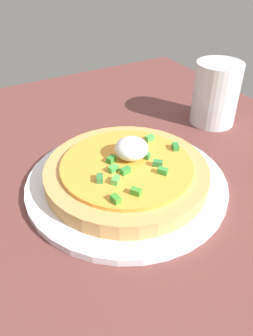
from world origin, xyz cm
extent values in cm
cube|color=brown|center=(0.00, 0.00, 1.56)|extent=(103.08, 64.25, 3.11)
cylinder|color=white|center=(-7.37, -5.43, 3.62)|extent=(27.99, 27.99, 1.02)
cylinder|color=tan|center=(-7.37, -5.43, 5.24)|extent=(22.55, 22.55, 2.22)
cylinder|color=#F19C38|center=(-7.37, -5.43, 6.62)|extent=(18.02, 18.02, 0.53)
ellipsoid|color=white|center=(-8.33, -4.09, 8.36)|extent=(4.60, 4.60, 2.94)
cube|color=#55B14C|center=(-4.45, -8.65, 7.29)|extent=(1.46, 1.48, 0.80)
cube|color=#2E843A|center=(-6.99, 2.45, 7.29)|extent=(1.49, 1.22, 0.80)
cube|color=green|center=(-1.31, -7.60, 7.29)|extent=(1.51, 1.36, 0.80)
cube|color=green|center=(-8.79, -4.30, 7.29)|extent=(0.81, 1.28, 0.80)
cube|color=green|center=(-8.08, -2.69, 7.29)|extent=(1.49, 1.45, 0.80)
cube|color=green|center=(-6.71, -7.76, 7.29)|extent=(1.06, 1.42, 0.80)
cube|color=#357D3B|center=(-5.77, -10.20, 7.29)|extent=(1.50, 1.28, 0.80)
cube|color=green|center=(-1.36, -10.31, 7.29)|extent=(1.36, 0.94, 0.80)
cube|color=#348D36|center=(-5.57, -6.60, 7.29)|extent=(0.98, 1.38, 0.80)
cube|color=#35863C|center=(-7.25, -2.52, 7.29)|extent=(1.51, 1.35, 0.80)
cube|color=#2F852F|center=(-8.75, -7.02, 7.29)|extent=(1.26, 1.50, 0.80)
cube|color=green|center=(-10.83, 0.54, 7.29)|extent=(0.91, 1.35, 0.80)
cube|color=green|center=(-3.08, -2.48, 7.29)|extent=(1.51, 1.39, 0.80)
cube|color=#33823C|center=(-4.86, -2.06, 7.29)|extent=(1.44, 1.50, 0.80)
cylinder|color=silver|center=(-15.95, 17.77, 8.66)|extent=(8.12, 8.12, 11.10)
cylinder|color=#30241B|center=(-15.95, 17.77, 6.50)|extent=(7.15, 7.15, 5.97)
camera|label=1|loc=(24.61, -23.70, 33.12)|focal=35.78mm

